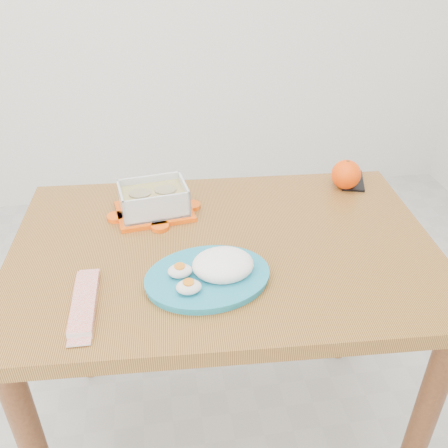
{
  "coord_description": "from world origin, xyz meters",
  "views": [
    {
      "loc": [
        0.01,
        -0.86,
        1.47
      ],
      "look_at": [
        0.16,
        0.14,
        0.81
      ],
      "focal_mm": 40.0,
      "sensor_mm": 36.0,
      "label": 1
    }
  ],
  "objects": [
    {
      "name": "dining_table",
      "position": [
        0.16,
        0.14,
        0.63
      ],
      "size": [
        1.09,
        0.76,
        0.75
      ],
      "rotation": [
        0.0,
        0.0,
        -0.06
      ],
      "color": "olive",
      "rests_on": "ground"
    },
    {
      "name": "food_container",
      "position": [
        0.0,
        0.31,
        0.79
      ],
      "size": [
        0.22,
        0.18,
        0.08
      ],
      "rotation": [
        0.0,
        0.0,
        0.14
      ],
      "color": "#FF5407",
      "rests_on": "dining_table"
    },
    {
      "name": "orange_fruit",
      "position": [
        0.56,
        0.37,
        0.79
      ],
      "size": [
        0.09,
        0.09,
        0.09
      ],
      "primitive_type": "sphere",
      "color": "#FF4705",
      "rests_on": "dining_table"
    },
    {
      "name": "rice_plate",
      "position": [
        0.12,
        0.01,
        0.77
      ],
      "size": [
        0.32,
        0.32,
        0.08
      ],
      "rotation": [
        0.0,
        0.0,
        0.15
      ],
      "color": "teal",
      "rests_on": "dining_table"
    },
    {
      "name": "candy_bar",
      "position": [
        -0.16,
        -0.04,
        0.76
      ],
      "size": [
        0.05,
        0.2,
        0.02
      ],
      "primitive_type": "cube",
      "rotation": [
        0.0,
        0.0,
        1.55
      ],
      "color": "red",
      "rests_on": "dining_table"
    },
    {
      "name": "smartphone",
      "position": [
        0.6,
        0.4,
        0.75
      ],
      "size": [
        0.1,
        0.14,
        0.01
      ],
      "primitive_type": "cube",
      "rotation": [
        0.0,
        0.0,
        -0.31
      ],
      "color": "black",
      "rests_on": "dining_table"
    }
  ]
}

